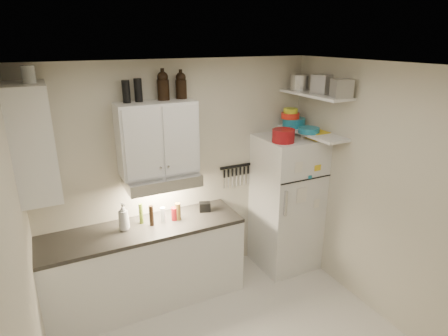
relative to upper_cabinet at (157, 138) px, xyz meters
name	(u,v)px	position (x,y,z in m)	size (l,w,h in m)	color
ceiling	(249,67)	(0.30, -1.33, 0.78)	(3.20, 3.00, 0.02)	white
back_wall	(181,176)	(0.30, 0.18, -0.53)	(3.20, 0.02, 2.60)	beige
left_wall	(22,291)	(-1.31, -1.33, -0.53)	(0.02, 3.00, 2.60)	beige
right_wall	(388,199)	(1.91, -1.33, -0.53)	(0.02, 3.00, 2.60)	beige
base_cabinet	(146,266)	(-0.25, -0.14, -1.39)	(2.10, 0.60, 0.88)	white
countertop	(143,229)	(-0.25, -0.14, -0.93)	(2.10, 0.62, 0.04)	#2D2B27
upper_cabinet	(157,138)	(0.00, 0.00, 0.00)	(0.80, 0.33, 0.75)	white
side_cabinet	(33,142)	(-1.14, -0.14, 0.12)	(0.33, 0.55, 1.00)	white
range_hood	(162,180)	(0.00, -0.06, -0.44)	(0.76, 0.46, 0.12)	silver
fridge	(286,203)	(1.55, -0.18, -0.98)	(0.70, 0.68, 1.70)	silver
shelf_hi	(315,94)	(1.75, -0.31, 0.38)	(0.30, 0.95, 0.03)	white
shelf_lo	(312,133)	(1.75, -0.31, -0.07)	(0.30, 0.95, 0.03)	white
knife_strip	(236,166)	(1.00, 0.15, -0.51)	(0.42, 0.02, 0.03)	black
dutch_oven	(283,136)	(1.34, -0.32, -0.05)	(0.25, 0.25, 0.15)	maroon
book_stack	(316,135)	(1.78, -0.35, -0.08)	(0.20, 0.25, 0.08)	yellow
spice_jar	(303,134)	(1.66, -0.27, -0.08)	(0.05, 0.05, 0.09)	silver
stock_pot	(300,82)	(1.77, -0.01, 0.48)	(0.25, 0.25, 0.18)	silver
tin_a	(322,84)	(1.81, -0.36, 0.49)	(0.20, 0.18, 0.20)	#AAAAAD
tin_b	(342,88)	(1.78, -0.69, 0.48)	(0.19, 0.19, 0.19)	#AAAAAD
bowl_teal	(294,122)	(1.70, -0.03, 0.00)	(0.27, 0.27, 0.11)	teal
bowl_orange	(290,116)	(1.65, -0.02, 0.09)	(0.22, 0.22, 0.07)	red
bowl_yellow	(291,111)	(1.65, -0.02, 0.15)	(0.17, 0.17, 0.05)	gold
plates	(309,130)	(1.67, -0.35, -0.02)	(0.24, 0.24, 0.06)	teal
growler_a	(163,85)	(0.11, 0.06, 0.52)	(0.12, 0.12, 0.29)	black
growler_b	(181,85)	(0.30, 0.07, 0.51)	(0.12, 0.12, 0.28)	black
thermos_a	(138,90)	(-0.15, 0.07, 0.49)	(0.08, 0.08, 0.23)	black
thermos_b	(126,92)	(-0.27, 0.05, 0.48)	(0.08, 0.08, 0.22)	black
side_jar	(28,74)	(-1.08, -0.15, 0.70)	(0.11, 0.11, 0.14)	silver
soap_bottle	(123,215)	(-0.43, -0.10, -0.74)	(0.13, 0.13, 0.33)	white
pepper_mill	(178,212)	(0.14, -0.13, -0.81)	(0.06, 0.06, 0.20)	brown
oil_bottle	(141,214)	(-0.24, -0.04, -0.79)	(0.04, 0.04, 0.23)	#526719
vinegar_bottle	(151,216)	(-0.15, -0.13, -0.79)	(0.05, 0.05, 0.23)	black
clear_bottle	(163,215)	(-0.02, -0.10, -0.82)	(0.05, 0.05, 0.16)	silver
red_jar	(175,214)	(0.11, -0.12, -0.83)	(0.07, 0.07, 0.15)	maroon
caddy	(205,207)	(0.49, -0.07, -0.85)	(0.12, 0.09, 0.11)	black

